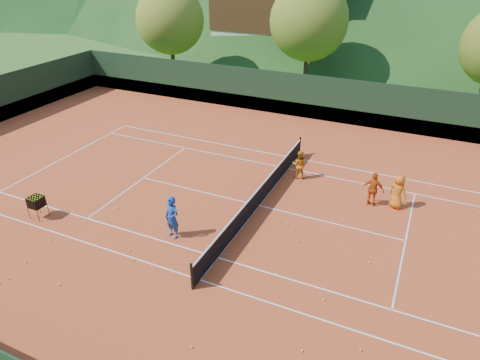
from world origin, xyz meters
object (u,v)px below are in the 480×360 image
at_px(student_b, 373,189).
at_px(chalet_mid, 448,10).
at_px(tennis_net, 259,196).
at_px(ball_hopper, 36,202).
at_px(coach, 172,218).
at_px(chalet_left, 281,0).
at_px(student_c, 398,192).
at_px(student_a, 299,165).

distance_m(student_b, chalet_mid, 32.09).
xyz_separation_m(tennis_net, ball_hopper, (-8.36, -4.89, 0.25)).
bearing_deg(coach, tennis_net, 72.96).
bearing_deg(tennis_net, ball_hopper, -149.71).
distance_m(student_b, chalet_left, 31.78).
relative_size(coach, student_b, 1.13).
bearing_deg(chalet_left, ball_hopper, -87.31).
relative_size(student_c, chalet_mid, 0.13).
xyz_separation_m(tennis_net, chalet_left, (-10.00, 30.00, 5.13)).
height_order(student_a, student_b, student_b).
distance_m(student_c, chalet_left, 32.04).
distance_m(coach, student_b, 9.06).
xyz_separation_m(student_b, ball_hopper, (-13.01, -7.10, -0.07)).
height_order(coach, tennis_net, coach).
distance_m(student_a, ball_hopper, 12.33).
distance_m(student_a, student_c, 4.96).
height_order(coach, student_b, coach).
relative_size(coach, tennis_net, 0.15).
bearing_deg(chalet_mid, student_c, -90.58).
height_order(student_b, tennis_net, student_b).
height_order(coach, student_a, coach).
bearing_deg(chalet_mid, student_a, -99.63).
height_order(student_c, chalet_mid, chalet_mid).
height_order(coach, chalet_left, chalet_left).
bearing_deg(chalet_mid, ball_hopper, -110.27).
bearing_deg(tennis_net, student_c, 23.52).
relative_size(coach, student_a, 1.23).
relative_size(coach, student_c, 1.13).
relative_size(student_a, student_c, 0.92).
relative_size(chalet_left, chalet_mid, 1.09).
xyz_separation_m(student_a, student_c, (4.88, -0.89, 0.06)).
distance_m(student_c, chalet_mid, 31.80).
distance_m(student_a, student_b, 4.01).
xyz_separation_m(student_b, chalet_mid, (1.36, 31.79, 4.15)).
bearing_deg(chalet_mid, coach, -102.36).
bearing_deg(student_c, chalet_left, -38.61).
distance_m(coach, tennis_net, 4.31).
distance_m(student_a, tennis_net, 3.46).
xyz_separation_m(student_b, chalet_left, (-14.64, 27.79, 4.81)).
relative_size(ball_hopper, chalet_left, 0.07).
relative_size(student_b, student_c, 1.01).
height_order(student_c, ball_hopper, student_c).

